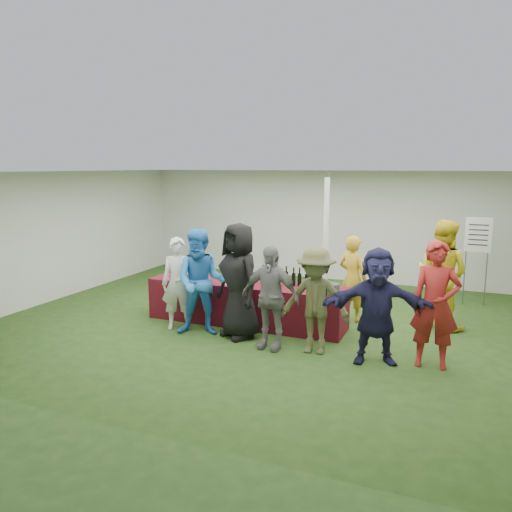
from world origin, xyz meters
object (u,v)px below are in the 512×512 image
at_px(customer_1, 201,282).
at_px(customer_6, 435,305).
at_px(wine_list_sign, 478,241).
at_px(customer_2, 239,281).
at_px(dump_bucket, 332,289).
at_px(customer_0, 179,284).
at_px(customer_4, 315,301).
at_px(staff_back, 442,274).
at_px(customer_5, 377,306).
at_px(staff_pourer, 352,278).
at_px(serving_table, 246,303).
at_px(customer_3, 270,297).

xyz_separation_m(customer_1, customer_6, (3.68, 0.02, 0.01)).
xyz_separation_m(wine_list_sign, customer_2, (-3.63, -3.59, -0.36)).
xyz_separation_m(dump_bucket, customer_0, (-2.58, -0.48, -0.04)).
height_order(customer_0, customer_4, customer_4).
bearing_deg(wine_list_sign, staff_back, -108.46).
relative_size(customer_2, customer_6, 1.06).
bearing_deg(customer_4, wine_list_sign, 56.98).
relative_size(dump_bucket, customer_4, 0.16).
distance_m(staff_back, customer_5, 2.23).
height_order(dump_bucket, customer_0, customer_0).
bearing_deg(customer_1, customer_0, 148.87).
xyz_separation_m(staff_pourer, customer_4, (-0.18, -1.82, 0.02)).
distance_m(serving_table, dump_bucket, 1.70).
height_order(customer_1, customer_5, customer_1).
bearing_deg(customer_0, serving_table, 10.97).
relative_size(staff_pourer, customer_5, 0.94).
bearing_deg(customer_1, customer_6, -18.25).
bearing_deg(staff_pourer, staff_back, -150.03).
bearing_deg(customer_3, wine_list_sign, 56.59).
relative_size(serving_table, customer_6, 1.99).
height_order(staff_back, customer_4, staff_back).
height_order(serving_table, wine_list_sign, wine_list_sign).
xyz_separation_m(customer_4, customer_6, (1.69, 0.12, 0.09)).
bearing_deg(customer_1, customer_5, -21.23).
distance_m(wine_list_sign, customer_4, 4.46).
height_order(serving_table, customer_1, customer_1).
distance_m(serving_table, customer_0, 1.26).
relative_size(dump_bucket, customer_6, 0.15).
height_order(dump_bucket, customer_1, customer_1).
distance_m(wine_list_sign, customer_6, 3.75).
distance_m(serving_table, customer_3, 1.37).
height_order(wine_list_sign, customer_3, wine_list_sign).
height_order(staff_pourer, customer_1, customer_1).
relative_size(staff_back, customer_4, 1.17).
distance_m(customer_0, customer_1, 0.53).
distance_m(serving_table, staff_back, 3.47).
xyz_separation_m(dump_bucket, customer_4, (-0.07, -0.69, -0.03)).
xyz_separation_m(staff_back, customer_1, (-3.68, -1.95, -0.06)).
bearing_deg(customer_2, customer_0, -148.92).
xyz_separation_m(wine_list_sign, customer_5, (-1.36, -3.84, -0.48)).
bearing_deg(customer_3, serving_table, 134.56).
bearing_deg(staff_back, customer_6, 114.23).
xyz_separation_m(wine_list_sign, customer_4, (-2.27, -3.80, -0.50)).
xyz_separation_m(serving_table, wine_list_sign, (3.81, 2.89, 0.94)).
bearing_deg(customer_2, customer_4, 22.12).
xyz_separation_m(serving_table, staff_pourer, (1.72, 0.91, 0.41)).
bearing_deg(wine_list_sign, customer_4, -120.83).
bearing_deg(customer_1, dump_bucket, -2.67).
xyz_separation_m(customer_4, customer_5, (0.91, -0.04, 0.03)).
height_order(customer_4, customer_6, customer_6).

